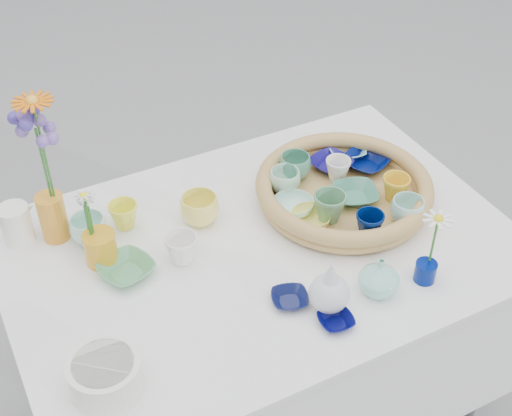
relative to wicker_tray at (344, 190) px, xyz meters
name	(u,v)px	position (x,y,z in m)	size (l,w,h in m)	color
wicker_tray	(344,190)	(0.00, 0.00, 0.00)	(0.47, 0.47, 0.08)	#A37034
tray_ceramic_0	(331,164)	(0.04, 0.13, -0.01)	(0.11, 0.11, 0.03)	navy
tray_ceramic_1	(366,162)	(0.13, 0.08, -0.01)	(0.12, 0.12, 0.03)	#030F4D
tray_ceramic_2	(395,188)	(0.12, -0.07, 0.01)	(0.07, 0.07, 0.07)	yellow
tray_ceramic_3	(355,194)	(0.02, -0.02, -0.01)	(0.12, 0.12, 0.03)	#3B8065
tray_ceramic_4	(330,207)	(-0.09, -0.06, 0.02)	(0.08, 0.08, 0.08)	#578E66
tray_ceramic_5	(293,206)	(-0.15, 0.01, 0.00)	(0.11, 0.11, 0.03)	#B0EAE2
tray_ceramic_6	(285,181)	(-0.13, 0.09, 0.01)	(0.08, 0.08, 0.07)	#AFDEC3
tray_ceramic_7	(338,170)	(0.03, 0.07, 0.01)	(0.07, 0.07, 0.06)	white
tray_ceramic_8	(347,151)	(0.11, 0.16, -0.01)	(0.11, 0.11, 0.03)	#7ABBDC
tray_ceramic_9	(369,225)	(-0.03, -0.16, 0.01)	(0.07, 0.07, 0.07)	#00134B
tray_ceramic_10	(311,219)	(-0.14, -0.06, 0.00)	(0.10, 0.10, 0.03)	#FFE45F
tray_ceramic_11	(407,211)	(0.09, -0.16, 0.01)	(0.09, 0.09, 0.07)	#A4E0D8
tray_ceramic_12	(295,166)	(-0.07, 0.14, 0.01)	(0.09, 0.09, 0.07)	#488B70
loose_ceramic_0	(124,215)	(-0.56, 0.17, 0.00)	(0.08, 0.08, 0.07)	#F4F03E
loose_ceramic_1	(200,209)	(-0.38, 0.10, 0.00)	(0.10, 0.10, 0.08)	#F6E75E
loose_ceramic_2	(126,270)	(-0.61, 0.00, -0.02)	(0.13, 0.13, 0.03)	#559C65
loose_ceramic_3	(182,249)	(-0.47, -0.01, 0.00)	(0.08, 0.08, 0.08)	white
loose_ceramic_4	(290,299)	(-0.31, -0.26, -0.03)	(0.09, 0.09, 0.02)	#0C123E
loose_ceramic_5	(89,230)	(-0.65, 0.16, 0.00)	(0.09, 0.09, 0.07)	#AEE6D2
loose_ceramic_6	(336,321)	(-0.25, -0.36, -0.03)	(0.08, 0.08, 0.02)	#06084B
fluted_bowl	(105,375)	(-0.76, -0.29, 0.00)	(0.15, 0.15, 0.08)	white
bud_vase_paleblue	(330,286)	(-0.24, -0.31, 0.03)	(0.09, 0.09, 0.14)	silver
bud_vase_seafoam	(379,276)	(-0.11, -0.32, 0.01)	(0.10, 0.10, 0.10)	#8CE1C9
bud_vase_cobalt	(425,272)	(0.01, -0.34, -0.01)	(0.05, 0.05, 0.05)	#001364
single_daisy	(434,240)	(0.02, -0.33, 0.08)	(0.08, 0.08, 0.15)	white
tall_vase_yellow	(53,217)	(-0.72, 0.22, 0.03)	(0.07, 0.07, 0.13)	orange
gerbera	(44,151)	(-0.71, 0.21, 0.22)	(0.11, 0.11, 0.29)	orange
hydrangea	(44,164)	(-0.72, 0.22, 0.19)	(0.08, 0.08, 0.27)	#45369F
white_pitcher	(16,224)	(-0.81, 0.25, 0.01)	(0.11, 0.08, 0.10)	white
daisy_cup	(101,248)	(-0.65, 0.07, 0.00)	(0.08, 0.08, 0.09)	orange
daisy_posy	(89,212)	(-0.66, 0.09, 0.11)	(0.07, 0.07, 0.13)	silver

